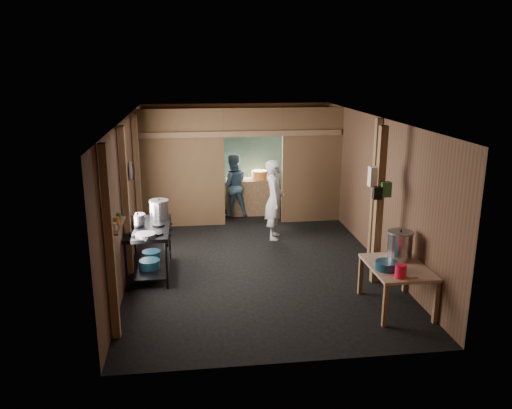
{
  "coord_description": "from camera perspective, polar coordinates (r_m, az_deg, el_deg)",
  "views": [
    {
      "loc": [
        -1.12,
        -8.92,
        3.53
      ],
      "look_at": [
        0.0,
        -0.2,
        1.1
      ],
      "focal_mm": 35.98,
      "sensor_mm": 36.0,
      "label": 1
    }
  ],
  "objects": [
    {
      "name": "wall_left",
      "position": [
        9.26,
        -14.11,
        1.05
      ],
      "size": [
        0.0,
        7.0,
        2.6
      ],
      "primitive_type": "cube",
      "color": "brown",
      "rests_on": "ground"
    },
    {
      "name": "pan_lid_big",
      "position": [
        9.57,
        -13.75,
        3.68
      ],
      "size": [
        0.03,
        0.34,
        0.34
      ],
      "primitive_type": "cylinder",
      "rotation": [
        0.0,
        1.57,
        0.0
      ],
      "color": "gray",
      "rests_on": "wall_left"
    },
    {
      "name": "back_counter",
      "position": [
        12.35,
        -0.48,
        0.89
      ],
      "size": [
        1.2,
        0.5,
        0.85
      ],
      "primitive_type": "cube",
      "color": "#A0734C",
      "rests_on": "floor"
    },
    {
      "name": "bag_green",
      "position": [
        8.37,
        14.2,
        1.65
      ],
      "size": [
        0.16,
        0.12,
        0.24
      ],
      "primitive_type": "cube",
      "color": "#326831",
      "rests_on": "post_free"
    },
    {
      "name": "cross_beam",
      "position": [
        11.22,
        -1.54,
        7.87
      ],
      "size": [
        4.4,
        0.12,
        0.12
      ],
      "primitive_type": "cube",
      "color": "#A0734C",
      "rests_on": "wall_left"
    },
    {
      "name": "wall_front",
      "position": [
        5.96,
        4.07,
        -6.54
      ],
      "size": [
        4.5,
        0.0,
        2.6
      ],
      "primitive_type": "cube",
      "color": "brown",
      "rests_on": "ground"
    },
    {
      "name": "wall_back",
      "position": [
        12.66,
        -2.14,
        5.3
      ],
      "size": [
        4.5,
        0.0,
        2.6
      ],
      "primitive_type": "cube",
      "color": "brown",
      "rests_on": "ground"
    },
    {
      "name": "stove_pot_med",
      "position": [
        8.92,
        -12.99,
        -1.74
      ],
      "size": [
        0.28,
        0.28,
        0.22
      ],
      "primitive_type": null,
      "rotation": [
        0.0,
        0.0,
        -0.12
      ],
      "color": "#B4B4BB",
      "rests_on": "gas_range"
    },
    {
      "name": "pan_lid_small",
      "position": [
        9.97,
        -13.47,
        3.58
      ],
      "size": [
        0.03,
        0.3,
        0.3
      ],
      "primitive_type": "cylinder",
      "rotation": [
        0.0,
        1.57,
        0.0
      ],
      "color": "black",
      "rests_on": "wall_left"
    },
    {
      "name": "frying_pan",
      "position": [
        8.35,
        -12.18,
        -3.33
      ],
      "size": [
        0.4,
        0.59,
        0.08
      ],
      "primitive_type": null,
      "rotation": [
        0.0,
        0.0,
        -0.14
      ],
      "color": "gray",
      "rests_on": "gas_range"
    },
    {
      "name": "blue_tub_front",
      "position": [
        8.93,
        -11.75,
        -6.5
      ],
      "size": [
        0.35,
        0.35,
        0.14
      ],
      "primitive_type": "cylinder",
      "color": "navy",
      "rests_on": "gas_range"
    },
    {
      "name": "wall_shelf",
      "position": [
        7.21,
        -15.2,
        -2.27
      ],
      "size": [
        0.14,
        0.8,
        0.03
      ],
      "primitive_type": "cube",
      "color": "#A0734C",
      "rests_on": "wall_left"
    },
    {
      "name": "ceiling",
      "position": [
        9.03,
        -0.16,
        9.55
      ],
      "size": [
        4.5,
        7.0,
        0.0
      ],
      "primitive_type": "cube",
      "color": "#504B47",
      "rests_on": "ground"
    },
    {
      "name": "knife",
      "position": [
        7.44,
        16.44,
        -7.79
      ],
      "size": [
        0.3,
        0.08,
        0.01
      ],
      "primitive_type": "cube",
      "rotation": [
        0.0,
        0.0,
        -0.15
      ],
      "color": "#B4B4BB",
      "rests_on": "prep_table"
    },
    {
      "name": "post_left_a",
      "position": [
        6.78,
        -15.94,
        -4.36
      ],
      "size": [
        0.1,
        0.12,
        2.6
      ],
      "primitive_type": "cube",
      "color": "#A0734C",
      "rests_on": "floor"
    },
    {
      "name": "stove_saucepan",
      "position": [
        9.29,
        -12.76,
        -1.31
      ],
      "size": [
        0.16,
        0.16,
        0.09
      ],
      "primitive_type": "cylinder",
      "rotation": [
        0.0,
        0.0,
        -0.04
      ],
      "color": "#B4B4BB",
      "rests_on": "gas_range"
    },
    {
      "name": "wall_right",
      "position": [
        9.79,
        13.03,
        1.88
      ],
      "size": [
        0.0,
        7.0,
        2.6
      ],
      "primitive_type": "cube",
      "color": "brown",
      "rests_on": "ground"
    },
    {
      "name": "turquoise_panel",
      "position": [
        12.61,
        -2.12,
        5.03
      ],
      "size": [
        4.4,
        0.06,
        2.5
      ],
      "primitive_type": "cube",
      "color": "#60A09A",
      "rests_on": "wall_back"
    },
    {
      "name": "partition_left",
      "position": [
        11.34,
        -8.23,
        3.95
      ],
      "size": [
        1.85,
        0.1,
        2.6
      ],
      "primitive_type": "cube",
      "color": "brown",
      "rests_on": "floor"
    },
    {
      "name": "bag_white",
      "position": [
        8.41,
        13.18,
        3.05
      ],
      "size": [
        0.22,
        0.15,
        0.32
      ],
      "primitive_type": "cube",
      "color": "silver",
      "rests_on": "post_free"
    },
    {
      "name": "prep_table",
      "position": [
        7.96,
        15.32,
        -8.82
      ],
      "size": [
        0.82,
        1.13,
        0.67
      ],
      "primitive_type": null,
      "color": "tan",
      "rests_on": "floor"
    },
    {
      "name": "wall_clock",
      "position": [
        12.5,
        -0.98,
        7.96
      ],
      "size": [
        0.2,
        0.03,
        0.2
      ],
      "primitive_type": "cylinder",
      "rotation": [
        1.57,
        0.0,
        0.0
      ],
      "color": "silver",
      "rests_on": "wall_back"
    },
    {
      "name": "floor",
      "position": [
        9.65,
        -0.15,
        -5.99
      ],
      "size": [
        4.5,
        7.0,
        0.0
      ],
      "primitive_type": "cube",
      "color": "black",
      "rests_on": "ground"
    },
    {
      "name": "jar_yellow",
      "position": [
        7.2,
        -15.24,
        -1.78
      ],
      "size": [
        0.08,
        0.08,
        0.1
      ],
      "primitive_type": "cylinder",
      "color": "orange",
      "rests_on": "wall_shelf"
    },
    {
      "name": "partition_right",
      "position": [
        11.65,
        6.21,
        4.33
      ],
      "size": [
        1.35,
        0.1,
        2.6
      ],
      "primitive_type": "cube",
      "color": "brown",
      "rests_on": "floor"
    },
    {
      "name": "partition_header",
      "position": [
        11.27,
        -0.3,
        9.19
      ],
      "size": [
        1.3,
        0.1,
        0.6
      ],
      "primitive_type": "cube",
      "color": "brown",
      "rests_on": "wall_back"
    },
    {
      "name": "worker_back",
      "position": [
        12.1,
        -2.6,
        2.13
      ],
      "size": [
        0.77,
        0.62,
        1.49
      ],
      "primitive_type": "imported",
      "rotation": [
        0.0,
        0.0,
        3.22
      ],
      "color": "slate",
      "rests_on": "floor"
    },
    {
      "name": "post_right",
      "position": [
        9.58,
        13.05,
        1.6
      ],
      "size": [
        0.1,
        0.12,
        2.6
      ],
      "primitive_type": "cube",
      "color": "#A0734C",
      "rests_on": "floor"
    },
    {
      "name": "post_free",
      "position": [
        8.47,
        13.48,
        -0.24
      ],
      "size": [
        0.12,
        0.12,
        2.6
      ],
      "primitive_type": "cube",
      "color": "#A0734C",
      "rests_on": "floor"
    },
    {
      "name": "blue_tub_back",
      "position": [
        9.36,
        -11.55,
        -5.49
      ],
      "size": [
        0.33,
        0.33,
        0.13
      ],
      "primitive_type": "cylinder",
      "color": "navy",
      "rests_on": "gas_range"
    },
    {
      "name": "yellow_tub",
      "position": [
        12.25,
        0.38,
        3.31
      ],
      "size": [
        0.37,
        0.37,
        0.21
      ],
      "primitive_type": "cylinder",
      "color": "orange",
      "rests_on": "back_counter"
    },
    {
      "name": "cook",
      "position": [
        10.52,
        2.06,
        0.55
      ],
      "size": [
        0.48,
        0.66,
        1.65
      ],
      "primitive_type": "imported",
      "rotation": [
        0.0,
        0.0,
        1.42
      ],
      "color": "silver",
      "rests_on": "floor"
    },
    {
      "name": "stock_pot",
      "position": [
        8.04,
        15.69,
        -4.43
      ],
      "size": [
        0.45,
        0.45,
        0.45
      ],
      "primitive_type": null,
      "rotation": [
        0.0,
        0.0,
        0.18
      ],
      "color": "#B4B4BB",
      "rests_on": "prep_table"
    },
    {
      "name": "gas_range",
      "position": [
        9.01,
        -11.75,
        -5.0
      ],
      "size": [
        0.75,
        1.46,
        0.86
      ],
      "primitive_type": null,
      "color": "black",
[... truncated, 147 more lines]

